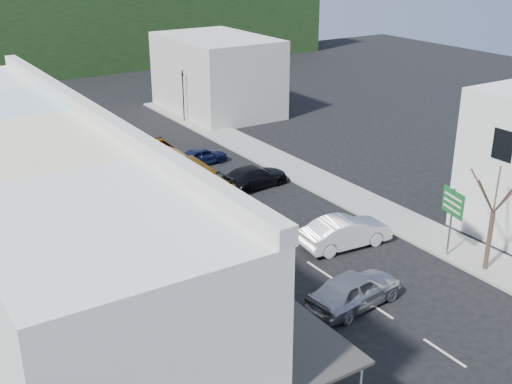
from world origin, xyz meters
The scene contains 15 objects.
ground centered at (0.00, 0.00, 0.00)m, with size 120.00×120.00×0.00m, color black.
sidewalk_left centered at (-7.50, 10.00, 0.07)m, with size 3.00×52.00×0.15m, color gray.
sidewalk_right centered at (7.50, 10.00, 0.07)m, with size 3.00×52.00×0.15m, color gray.
shopfront_row centered at (-12.49, 5.00, 4.00)m, with size 8.25×30.00×8.00m.
distant_block_right centered at (11.00, 30.00, 3.50)m, with size 8.00×12.00×7.00m, color #B7B2A8.
bus centered at (-2.71, 10.48, 1.55)m, with size 2.50×11.60×3.10m, color orange.
car_silver centered at (-0.75, -3.35, 0.70)m, with size 1.80×4.40×1.40m, color #A7A7AB.
car_white centered at (2.78, 1.48, 0.70)m, with size 1.80×4.40×1.40m, color silver.
car_red centered at (-3.42, 2.08, 0.70)m, with size 1.90×4.60×1.40m, color maroon.
car_black_near centered at (3.33, 11.47, 0.70)m, with size 1.84×4.50×1.40m, color black.
car_navy_mid centered at (2.62, 17.35, 0.70)m, with size 1.80×4.40×1.40m, color black.
pedestrian_left centered at (-7.45, 0.62, 1.00)m, with size 0.60×0.40×1.70m, color black.
direction_sign centered at (6.40, -2.35, 1.91)m, with size 0.61×1.71×3.82m, color #116122, non-canonical shape.
street_tree centered at (6.85, -4.39, 3.17)m, with size 2.54×2.54×6.34m, color #3A2B21, non-canonical shape.
traffic_signal centered at (6.60, 28.26, 2.33)m, with size 0.60×0.99×4.66m, color black, non-canonical shape.
Camera 1 is at (-17.84, -21.97, 15.48)m, focal length 45.00 mm.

